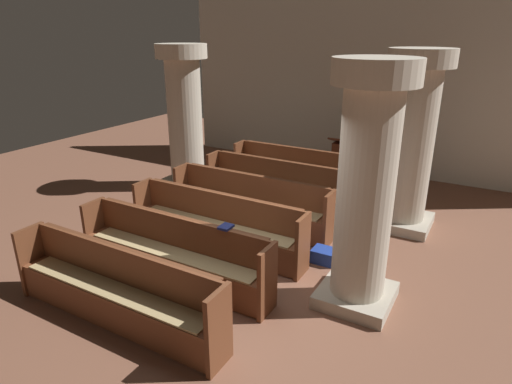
% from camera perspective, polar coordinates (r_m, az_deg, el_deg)
% --- Properties ---
extents(ground_plane, '(19.20, 19.20, 0.00)m').
position_cam_1_polar(ground_plane, '(6.45, -1.84, -11.37)').
color(ground_plane, brown).
extents(back_wall, '(10.00, 0.16, 4.50)m').
position_cam_1_polar(back_wall, '(11.17, 14.96, 13.97)').
color(back_wall, beige).
rests_on(back_wall, ground).
extents(pew_row_0, '(3.09, 0.46, 0.94)m').
position_cam_1_polar(pew_row_0, '(9.65, 5.63, 2.93)').
color(pew_row_0, brown).
rests_on(pew_row_0, ground).
extents(pew_row_1, '(3.09, 0.46, 0.94)m').
position_cam_1_polar(pew_row_1, '(8.73, 2.74, 1.09)').
color(pew_row_1, brown).
rests_on(pew_row_1, ground).
extents(pew_row_2, '(3.09, 0.47, 0.94)m').
position_cam_1_polar(pew_row_2, '(7.85, -0.81, -1.18)').
color(pew_row_2, brown).
rests_on(pew_row_2, ground).
extents(pew_row_3, '(3.09, 0.46, 0.94)m').
position_cam_1_polar(pew_row_3, '(7.02, -5.23, -3.99)').
color(pew_row_3, brown).
rests_on(pew_row_3, ground).
extents(pew_row_4, '(3.09, 0.46, 0.94)m').
position_cam_1_polar(pew_row_4, '(6.27, -10.82, -7.48)').
color(pew_row_4, brown).
rests_on(pew_row_4, ground).
extents(pew_row_5, '(3.09, 0.47, 0.94)m').
position_cam_1_polar(pew_row_5, '(5.62, -17.94, -11.74)').
color(pew_row_5, brown).
rests_on(pew_row_5, ground).
extents(pillar_aisle_side, '(1.09, 1.09, 3.12)m').
position_cam_1_polar(pillar_aisle_side, '(7.99, 19.70, 6.52)').
color(pillar_aisle_side, '#B6AD9A').
rests_on(pillar_aisle_side, ground).
extents(pillar_far_side, '(1.09, 1.09, 3.12)m').
position_cam_1_polar(pillar_far_side, '(9.81, -9.30, 9.87)').
color(pillar_far_side, '#B6AD9A').
rests_on(pillar_far_side, ground).
extents(pillar_aisle_rear, '(1.00, 1.00, 3.12)m').
position_cam_1_polar(pillar_aisle_rear, '(5.41, 14.17, 0.73)').
color(pillar_aisle_rear, '#B6AD9A').
rests_on(pillar_aisle_rear, ground).
extents(lectern, '(0.48, 0.45, 1.08)m').
position_cam_1_polar(lectern, '(10.39, 10.72, 3.68)').
color(lectern, '#562B1A').
rests_on(lectern, ground).
extents(hymn_book, '(0.15, 0.19, 0.04)m').
position_cam_1_polar(hymn_book, '(5.77, -3.96, -4.57)').
color(hymn_book, navy).
rests_on(hymn_book, pew_row_4).
extents(kneeler_box_blue, '(0.37, 0.30, 0.21)m').
position_cam_1_polar(kneeler_box_blue, '(6.92, 8.95, -8.22)').
color(kneeler_box_blue, navy).
rests_on(kneeler_box_blue, ground).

